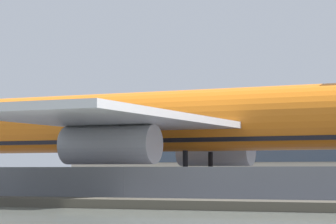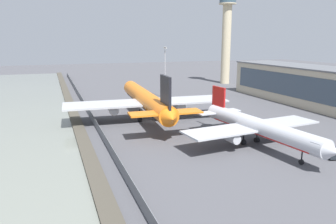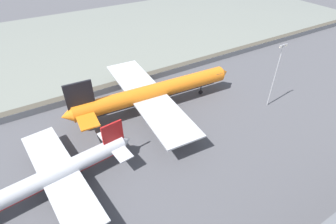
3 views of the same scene
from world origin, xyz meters
TOP-DOWN VIEW (x-y plane):
  - ground_plane at (0.00, 0.00)m, footprint 500.00×500.00m
  - waterfront_lagoon at (0.00, -71.00)m, footprint 320.00×98.00m
  - shoreline_seawall at (0.00, -20.50)m, footprint 320.00×3.00m
  - perimeter_fence at (0.00, -16.00)m, footprint 280.00×0.10m
  - cargo_jet_orange at (-3.35, -0.14)m, footprint 56.22×48.62m
  - passenger_jet_silver at (29.82, 16.11)m, footprint 40.11×34.69m
  - baggage_tug at (-6.24, 15.18)m, footprint 3.41×2.09m
  - apron_light_mast_apron_west at (-36.50, 17.58)m, footprint 3.20×0.40m

SIDE VIEW (x-z plane):
  - ground_plane at x=0.00m, z-range 0.00..0.00m
  - waterfront_lagoon at x=0.00m, z-range 0.00..0.01m
  - shoreline_seawall at x=0.00m, z-range 0.00..0.50m
  - baggage_tug at x=-6.24m, z-range -0.09..1.71m
  - perimeter_fence at x=0.00m, z-range 0.00..2.28m
  - passenger_jet_silver at x=29.82m, z-range -1.38..10.29m
  - cargo_jet_orange at x=-3.35m, z-range -1.83..13.59m
  - apron_light_mast_apron_west at x=-36.50m, z-range 1.28..22.22m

